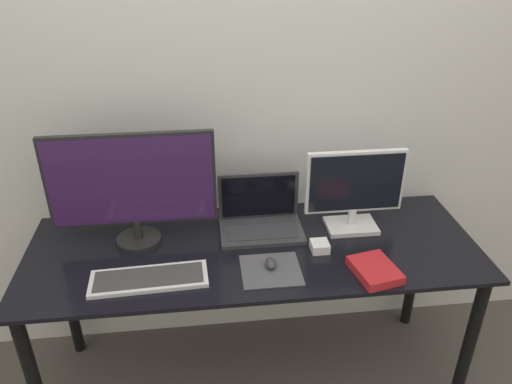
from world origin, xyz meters
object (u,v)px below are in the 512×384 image
keyboard (149,279)px  mouse (271,263)px  book (375,270)px  monitor_left (132,186)px  laptop (260,217)px  monitor_right (355,190)px  power_brick (320,246)px

keyboard → mouse: mouse is taller
mouse → book: bearing=-12.4°
keyboard → mouse: (0.46, 0.02, 0.01)m
monitor_left → keyboard: 0.38m
monitor_left → laptop: (0.52, 0.04, -0.21)m
monitor_left → laptop: monitor_left is taller
monitor_right → power_brick: (-0.18, -0.15, -0.17)m
monitor_left → laptop: 0.56m
mouse → book: size_ratio=0.31×
monitor_left → mouse: bearing=-25.2°
keyboard → power_brick: bearing=9.9°
monitor_right → monitor_left: bearing=180.0°
laptop → mouse: (0.00, -0.29, -0.04)m
monitor_left → power_brick: 0.79m
laptop → power_brick: laptop is taller
laptop → power_brick: bearing=-41.9°
book → mouse: bearing=167.6°
laptop → book: bearing=-43.8°
book → power_brick: (-0.17, 0.18, 0.00)m
keyboard → power_brick: power_brick is taller
monitor_right → book: bearing=-90.6°
keyboard → book: bearing=-4.1°
laptop → book: laptop is taller
monitor_right → keyboard: monitor_right is taller
mouse → laptop: bearing=90.9°
monitor_left → book: bearing=-20.0°
keyboard → book: book is taller
power_brick → monitor_left: bearing=168.3°
laptop → keyboard: 0.56m
keyboard → power_brick: size_ratio=5.91×
monitor_right → keyboard: 0.91m
keyboard → laptop: bearing=34.5°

